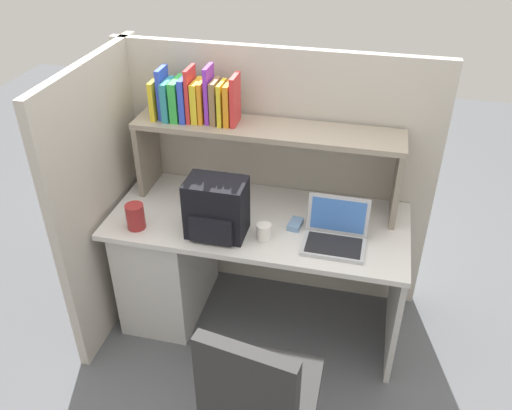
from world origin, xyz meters
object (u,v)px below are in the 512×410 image
backpack (216,209)px  computer_mouse (295,224)px  laptop (335,234)px  paper_cup (264,232)px  snack_canister (135,216)px

backpack → computer_mouse: (0.38, 0.15, -0.13)m
laptop → backpack: size_ratio=1.02×
laptop → paper_cup: 0.36m
laptop → snack_canister: (-1.03, -0.11, 0.02)m
laptop → snack_canister: laptop is taller
paper_cup → laptop: bearing=8.1°
laptop → paper_cup: laptop is taller
laptop → paper_cup: size_ratio=3.68×
computer_mouse → snack_canister: 0.84m
paper_cup → snack_canister: snack_canister is taller
laptop → backpack: 0.61m
laptop → computer_mouse: 0.24m
snack_canister → backpack: bearing=6.7°
computer_mouse → snack_canister: snack_canister is taller
laptop → computer_mouse: (-0.22, 0.09, -0.03)m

